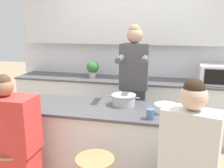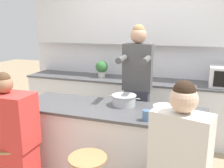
% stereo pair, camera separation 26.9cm
% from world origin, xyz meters
% --- Properties ---
extents(wall_back, '(4.13, 0.22, 2.70)m').
position_xyz_m(wall_back, '(0.00, 1.67, 1.54)').
color(wall_back, white).
rests_on(wall_back, ground_plane).
extents(back_counter, '(3.83, 0.60, 0.91)m').
position_xyz_m(back_counter, '(0.00, 1.39, 0.46)').
color(back_counter, silver).
rests_on(back_counter, ground_plane).
extents(kitchen_island, '(2.03, 0.68, 0.89)m').
position_xyz_m(kitchen_island, '(0.00, 0.00, 0.45)').
color(kitchen_island, black).
rests_on(kitchen_island, ground_plane).
extents(person_cooking, '(0.38, 0.55, 1.78)m').
position_xyz_m(person_cooking, '(0.17, 0.55, 0.90)').
color(person_cooking, '#383842').
rests_on(person_cooking, ground_plane).
extents(person_wrapped_blanket, '(0.54, 0.29, 1.35)m').
position_xyz_m(person_wrapped_blanket, '(-0.83, -0.62, 0.63)').
color(person_wrapped_blanket, red).
rests_on(person_wrapped_blanket, ground_plane).
extents(cooking_pot, '(0.36, 0.27, 0.12)m').
position_xyz_m(cooking_pot, '(0.12, 0.14, 0.95)').
color(cooking_pot, '#B7BABC').
rests_on(cooking_pot, kitchen_island).
extents(fruit_bowl, '(0.23, 0.23, 0.08)m').
position_xyz_m(fruit_bowl, '(0.58, 0.01, 0.94)').
color(fruit_bowl, white).
rests_on(fruit_bowl, kitchen_island).
extents(coffee_cup_near, '(0.10, 0.07, 0.08)m').
position_xyz_m(coffee_cup_near, '(0.79, -0.05, 0.93)').
color(coffee_cup_near, '#DB4C51').
rests_on(coffee_cup_near, kitchen_island).
extents(coffee_cup_far, '(0.11, 0.08, 0.10)m').
position_xyz_m(coffee_cup_far, '(0.44, -0.22, 0.94)').
color(coffee_cup_far, '#4C7099').
rests_on(coffee_cup_far, kitchen_island).
extents(potted_plant, '(0.20, 0.20, 0.28)m').
position_xyz_m(potted_plant, '(-0.64, 1.39, 1.07)').
color(potted_plant, beige).
rests_on(potted_plant, back_counter).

